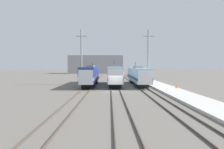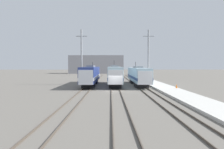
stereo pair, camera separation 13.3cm
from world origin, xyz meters
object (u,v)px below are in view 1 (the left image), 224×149
at_px(catenary_tower_right, 148,57).
at_px(locomotive_far_left, 91,75).
at_px(locomotive_center, 114,75).
at_px(traffic_cone, 176,86).
at_px(locomotive_far_right, 138,76).
at_px(catenary_tower_left, 81,56).

bearing_deg(catenary_tower_right, locomotive_far_left, -170.80).
relative_size(locomotive_center, traffic_cone, 25.80).
relative_size(locomotive_center, catenary_tower_right, 1.49).
height_order(locomotive_far_right, catenary_tower_right, catenary_tower_right).
xyz_separation_m(locomotive_far_left, locomotive_center, (5.03, -0.60, 0.00)).
relative_size(locomotive_far_right, catenary_tower_right, 1.66).
distance_m(locomotive_far_right, catenary_tower_right, 5.16).
xyz_separation_m(locomotive_center, traffic_cone, (10.60, -7.81, -1.55)).
bearing_deg(locomotive_center, catenary_tower_left, 159.91).
relative_size(catenary_tower_left, traffic_cone, 17.28).
distance_m(locomotive_center, catenary_tower_right, 8.90).
distance_m(locomotive_far_left, locomotive_center, 5.07).
xyz_separation_m(locomotive_far_left, catenary_tower_left, (-2.16, 2.03, 4.00)).
relative_size(locomotive_center, locomotive_far_right, 0.90).
distance_m(locomotive_far_right, traffic_cone, 10.28).
xyz_separation_m(locomotive_far_left, catenary_tower_right, (12.53, 2.03, 4.00)).
bearing_deg(locomotive_far_right, locomotive_center, -172.01).
distance_m(locomotive_far_left, catenary_tower_right, 13.31).
distance_m(locomotive_far_right, catenary_tower_left, 13.04).
xyz_separation_m(catenary_tower_left, traffic_cone, (17.80, -10.44, -5.55)).
bearing_deg(locomotive_far_left, catenary_tower_right, 9.20).
distance_m(locomotive_center, catenary_tower_left, 8.64).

